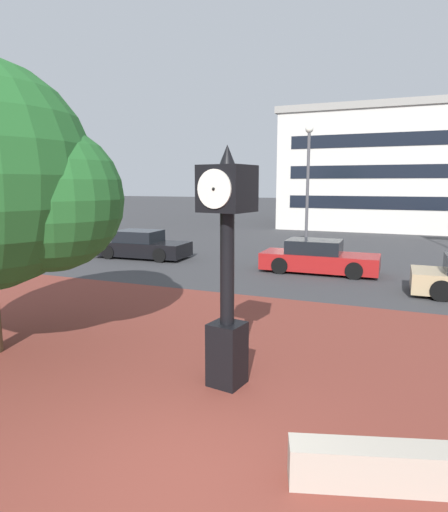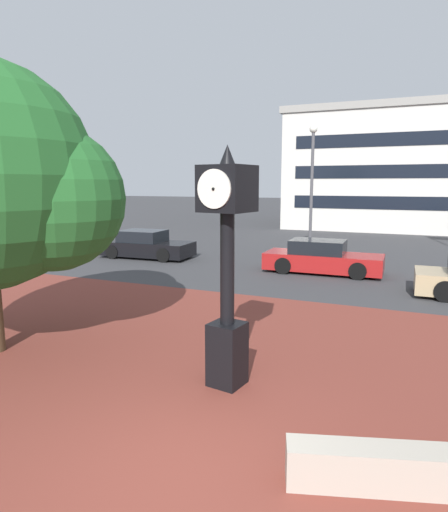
{
  "view_description": "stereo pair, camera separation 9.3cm",
  "coord_description": "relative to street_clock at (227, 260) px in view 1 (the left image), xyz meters",
  "views": [
    {
      "loc": [
        2.19,
        -4.18,
        3.44
      ],
      "look_at": [
        -0.48,
        2.36,
        2.27
      ],
      "focal_mm": 30.82,
      "sensor_mm": 36.0,
      "label": 1
    },
    {
      "loc": [
        2.28,
        -4.15,
        3.44
      ],
      "look_at": [
        -0.48,
        2.36,
        2.27
      ],
      "focal_mm": 30.82,
      "sensor_mm": 36.0,
      "label": 2
    }
  ],
  "objects": [
    {
      "name": "street_lamp_post",
      "position": [
        -1.56,
        13.97,
        1.56
      ],
      "size": [
        0.36,
        0.36,
        6.07
      ],
      "color": "#4C4C51",
      "rests_on": "ground"
    },
    {
      "name": "car_street_far",
      "position": [
        -8.59,
        10.73,
        -1.62
      ],
      "size": [
        4.36,
        2.05,
        1.28
      ],
      "rotation": [
        0.0,
        0.0,
        4.76
      ],
      "color": "black",
      "rests_on": "ground"
    },
    {
      "name": "civic_building",
      "position": [
        4.4,
        32.38,
        2.32
      ],
      "size": [
        21.85,
        13.63,
        9.0
      ],
      "color": "beige",
      "rests_on": "ground"
    },
    {
      "name": "planter_wall",
      "position": [
        3.13,
        -1.59,
        -1.94
      ],
      "size": [
        3.18,
        1.33,
        0.5
      ],
      "primitive_type": "cube",
      "rotation": [
        0.0,
        0.0,
        0.3
      ],
      "color": "#ADA393",
      "rests_on": "ground"
    },
    {
      "name": "plaza_brick_paving",
      "position": [
        0.47,
        -0.27,
        -2.19
      ],
      "size": [
        44.0,
        12.4,
        0.01
      ],
      "primitive_type": "cube",
      "color": "brown",
      "rests_on": "ground"
    },
    {
      "name": "ground_plane",
      "position": [
        0.47,
        -2.47,
        -2.19
      ],
      "size": [
        200.0,
        200.0,
        0.0
      ],
      "primitive_type": "plane",
      "color": "#38383A"
    },
    {
      "name": "car_street_near",
      "position": [
        -0.32,
        10.36,
        -1.62
      ],
      "size": [
        4.47,
        1.84,
        1.28
      ],
      "rotation": [
        0.0,
        0.0,
        4.72
      ],
      "color": "maroon",
      "rests_on": "ground"
    },
    {
      "name": "street_clock",
      "position": [
        0.0,
        0.0,
        0.0
      ],
      "size": [
        0.86,
        0.9,
        4.06
      ],
      "rotation": [
        0.0,
        0.0,
        -0.17
      ],
      "color": "black",
      "rests_on": "ground"
    }
  ]
}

